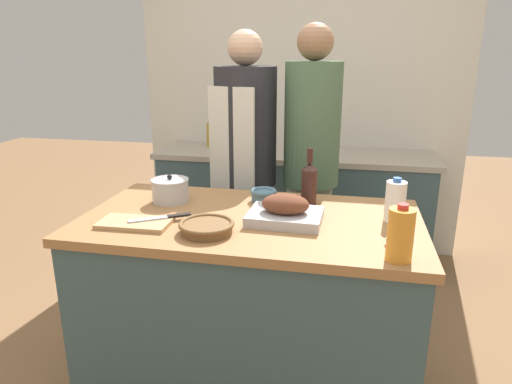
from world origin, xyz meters
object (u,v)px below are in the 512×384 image
roasting_pan (285,211)px  cutting_board (135,223)px  wicker_basket (207,227)px  knife_chef (162,217)px  milk_jug (395,201)px  condiment_bottle_short (210,135)px  wine_bottle_green (309,182)px  stock_pot (170,190)px  mixing_bowl (264,195)px  juice_jug (400,235)px  person_cook_guest (311,162)px  condiment_bottle_tall (313,139)px  wine_glass_left (397,215)px  person_cook_aproned (245,164)px

roasting_pan → cutting_board: bearing=-164.8°
wicker_basket → knife_chef: (-0.22, 0.08, -0.00)m
milk_jug → wicker_basket: bearing=-158.9°
cutting_board → condiment_bottle_short: size_ratio=1.47×
milk_jug → wine_bottle_green: 0.42m
wicker_basket → stock_pot: (-0.30, 0.35, 0.03)m
mixing_bowl → juice_jug: (0.59, -0.56, 0.06)m
roasting_pan → knife_chef: size_ratio=1.33×
cutting_board → mixing_bowl: bearing=42.5°
mixing_bowl → knife_chef: 0.53m
mixing_bowl → condiment_bottle_short: (-0.71, 1.41, 0.03)m
cutting_board → roasting_pan: bearing=15.2°
person_cook_guest → condiment_bottle_short: bearing=135.8°
person_cook_guest → knife_chef: bearing=-121.0°
milk_jug → wine_bottle_green: (-0.38, 0.17, 0.02)m
wicker_basket → wine_bottle_green: (0.37, 0.46, 0.08)m
wicker_basket → knife_chef: bearing=160.9°
cutting_board → wine_bottle_green: bearing=32.3°
cutting_board → knife_chef: size_ratio=1.27×
wicker_basket → cutting_board: size_ratio=0.74×
condiment_bottle_short → roasting_pan: bearing=-63.0°
knife_chef → condiment_bottle_tall: size_ratio=1.36×
cutting_board → person_cook_guest: person_cook_guest is taller
milk_jug → wine_glass_left: (-0.01, -0.21, 0.01)m
cutting_board → person_cook_guest: bearing=57.0°
wine_glass_left → condiment_bottle_tall: condiment_bottle_tall is taller
condiment_bottle_short → person_cook_guest: bearing=-43.4°
condiment_bottle_tall → condiment_bottle_short: (-0.82, -0.07, 0.02)m
wicker_basket → person_cook_guest: size_ratio=0.13×
condiment_bottle_tall → condiment_bottle_short: condiment_bottle_short is taller
stock_pot → condiment_bottle_short: (-0.27, 1.51, 0.01)m
mixing_bowl → condiment_bottle_tall: condiment_bottle_tall is taller
wine_bottle_green → condiment_bottle_short: size_ratio=1.32×
roasting_pan → cutting_board: 0.64m
wine_bottle_green → knife_chef: bearing=-147.2°
roasting_pan → condiment_bottle_tall: 1.74m
juice_jug → wicker_basket: bearing=171.6°
stock_pot → person_cook_aproned: size_ratio=0.10×
wicker_basket → wine_glass_left: (0.74, 0.08, 0.08)m
wine_bottle_green → wine_glass_left: 0.53m
roasting_pan → wine_bottle_green: size_ratio=1.18×
mixing_bowl → person_cook_aproned: 0.60m
wicker_basket → wine_glass_left: 0.75m
condiment_bottle_short → mixing_bowl: bearing=-63.3°
mixing_bowl → stock_pot: bearing=-167.4°
condiment_bottle_short → person_cook_aproned: 0.98m
cutting_board → mixing_bowl: mixing_bowl is taller
wine_bottle_green → person_cook_aproned: size_ratio=0.16×
wine_bottle_green → wine_glass_left: wine_bottle_green is taller
stock_pot → wine_bottle_green: size_ratio=0.67×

